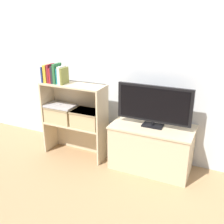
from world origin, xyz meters
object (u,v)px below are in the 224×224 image
book_charcoal (55,74)px  book_crimson (53,75)px  tv_stand (151,147)px  book_ivory (62,75)px  laptop (60,106)px  book_maroon (51,73)px  storage_basket_right (87,118)px  tv (154,105)px  book_teal (60,76)px  book_navy (46,74)px  storage_basket_left (61,113)px  book_mustard (48,73)px  book_forest (57,73)px  book_olive (64,76)px

book_charcoal → book_crimson: bearing=180.0°
tv_stand → book_crimson: 1.39m
book_ivory → laptop: 0.39m
book_maroon → storage_basket_right: book_maroon is taller
tv → book_teal: 1.12m
book_navy → laptop: 0.41m
book_ivory → storage_basket_left: bearing=161.5°
tv → book_teal: size_ratio=4.52×
tv → book_ivory: (-1.05, -0.12, 0.24)m
book_teal → book_ivory: 0.03m
book_navy → storage_basket_right: book_navy is taller
book_crimson → book_teal: 0.09m
tv_stand → book_navy: size_ratio=4.84×
book_navy → book_teal: (0.20, 0.00, -0.00)m
book_crimson → storage_basket_left: (0.06, 0.02, -0.47)m
book_maroon → storage_basket_right: 0.67m
book_navy → book_ivory: 0.23m
book_mustard → book_forest: size_ratio=0.90×
storage_basket_left → book_navy: bearing=-172.3°
book_navy → book_mustard: book_mustard is taller
tv_stand → book_forest: bearing=-173.6°
book_charcoal → book_navy: bearing=180.0°
book_navy → storage_basket_right: (0.53, 0.02, -0.47)m
book_forest → book_olive: bearing=0.0°
book_crimson → book_teal: book_teal is taller
book_maroon → book_mustard: bearing=180.0°
tv_stand → book_mustard: bearing=-174.3°
book_crimson → book_ivory: 0.12m
book_navy → tv: bearing=5.5°
book_mustard → book_crimson: 0.07m
tv → book_charcoal: size_ratio=4.06×
book_ivory → book_crimson: bearing=180.0°
storage_basket_right → storage_basket_left: bearing=180.0°
book_ivory → book_olive: 0.03m
book_forest → book_teal: bearing=0.0°
book_mustard → book_olive: book_mustard is taller
book_mustard → laptop: (0.13, 0.02, -0.39)m
book_crimson → storage_basket_right: size_ratio=0.50×
book_navy → book_crimson: bearing=0.0°
book_crimson → book_olive: book_olive is taller
book_charcoal → book_ivory: book_ivory is taller
tv_stand → tv: bearing=-90.0°
book_olive → laptop: bearing=167.6°
book_ivory → book_maroon: bearing=180.0°
tv → book_crimson: size_ratio=4.63×
book_mustard → storage_basket_right: size_ratio=0.60×
book_olive → storage_basket_left: 0.48m
tv_stand → laptop: bearing=-174.8°
book_crimson → book_forest: (0.06, 0.00, 0.03)m
book_navy → book_mustard: size_ratio=0.89×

